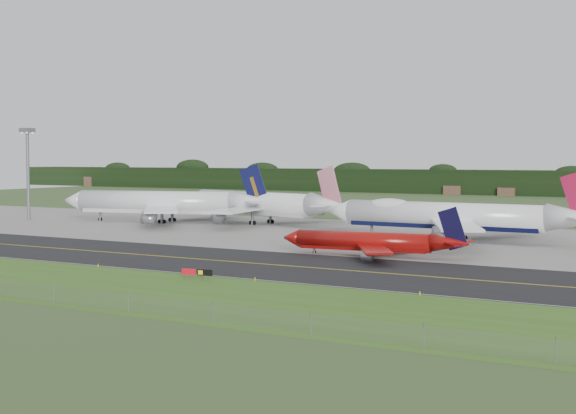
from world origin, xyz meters
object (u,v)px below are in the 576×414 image
Objects in this scene: jet_ba_747 at (452,216)px; floodlight_mast at (28,157)px; jet_star_tail at (261,204)px; jet_red_737 at (373,242)px; taxiway_sign at (197,272)px; jet_navy_gold at (167,203)px.

jet_ba_747 is 2.34× the size of floodlight_mast.
jet_star_tail is 70.50m from floodlight_mast.
floodlight_mast is at bearing 165.89° from jet_red_737.
floodlight_mast reaches higher than jet_ba_747.
floodlight_mast is at bearing 147.84° from taxiway_sign.
jet_navy_gold is at bearing 152.09° from jet_red_737.
jet_navy_gold is at bearing -161.53° from jet_star_tail.
jet_ba_747 reaches higher than taxiway_sign.
floodlight_mast reaches higher than jet_red_737.
floodlight_mast is (-66.09, -20.84, 12.93)m from jet_star_tail.
taxiway_sign is (69.50, -81.48, -4.22)m from jet_navy_gold.
jet_red_737 is at bearing -42.88° from jet_star_tail.
jet_ba_747 is at bearing 1.56° from floodlight_mast.
taxiway_sign is at bearing -106.37° from jet_red_737.
jet_red_737 is at bearing -14.11° from floodlight_mast.
jet_navy_gold is (-80.85, 42.82, 2.73)m from jet_red_737.
floodlight_mast is 131.10m from taxiway_sign.
jet_ba_747 is 74.26m from taxiway_sign.
jet_red_737 is 0.58× the size of jet_star_tail.
floodlight_mast reaches higher than taxiway_sign.
jet_star_tail is at bearing 18.47° from jet_navy_gold.
jet_navy_gold reaches higher than jet_star_tail.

